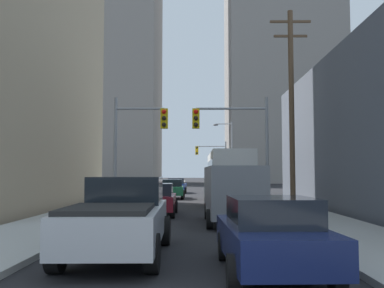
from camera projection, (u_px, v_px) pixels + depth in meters
The scene contains 16 objects.
sidewalk_left at pixel (154, 189), 54.11m from camera, with size 3.34×160.00×0.15m, color #9E9E99.
sidewalk_right at pixel (234, 189), 54.01m from camera, with size 3.34×160.00×0.15m, color #9E9E99.
city_bus at pixel (228, 174), 29.98m from camera, with size 2.67×11.50×3.40m.
pickup_truck_silver at pixel (121, 217), 10.50m from camera, with size 2.20×5.45×1.90m.
cargo_van_grey at pixel (232, 191), 17.19m from camera, with size 2.16×5.26×2.26m.
sedan_navy at pixel (271, 235), 8.59m from camera, with size 1.96×4.26×1.52m.
sedan_maroon at pixel (156, 199), 20.52m from camera, with size 1.95×4.23×1.52m.
sedan_green at pixel (172, 189), 34.35m from camera, with size 1.95×4.24×1.52m.
sedan_blue at pixel (177, 185), 44.14m from camera, with size 1.95×4.26×1.52m.
traffic_signal_near_left at pixel (138, 135), 22.72m from camera, with size 2.85×0.44×6.00m.
traffic_signal_near_right at pixel (234, 134), 22.67m from camera, with size 4.00×0.44×6.00m.
traffic_signal_far_right at pixel (212, 157), 54.17m from camera, with size 3.91×0.44×6.00m.
utility_pole_right at pixel (292, 104), 23.13m from camera, with size 2.20×0.28×10.81m.
street_lamp_right at pixel (229, 150), 46.20m from camera, with size 2.08×0.32×7.50m.
building_left_far_tower at pixel (118, 34), 94.79m from camera, with size 18.02×21.12×65.18m, color gray.
building_right_far_highrise at pixel (280, 34), 97.85m from camera, with size 23.84×21.97×67.09m, color gray.
Camera 1 is at (0.28, -4.32, 1.99)m, focal length 40.51 mm.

